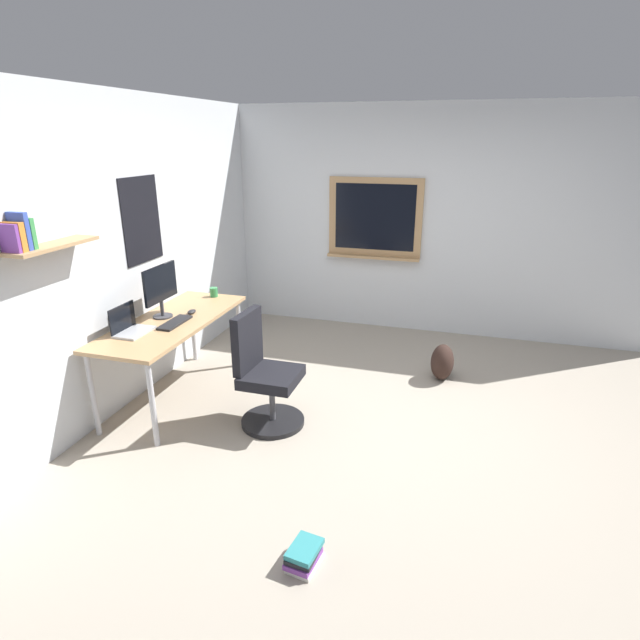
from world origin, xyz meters
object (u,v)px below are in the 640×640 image
Objects in this scene: office_chair at (264,378)px; laptop at (130,326)px; desk at (173,327)px; book_stack_on_floor at (304,556)px; monitor_primary at (161,288)px; computer_mouse at (192,312)px; coffee_mug at (214,292)px; keyboard at (175,323)px; backpack at (442,362)px.

laptop is at bearing 98.51° from office_chair.
book_stack_on_floor is at bearing -131.93° from desk.
laptop is (-0.37, 0.15, 0.12)m from desk.
desk is 2.39m from book_stack_on_floor.
desk is 1.00m from office_chair.
monitor_primary is (0.25, 1.04, 0.60)m from office_chair.
office_chair is 2.05× the size of monitor_primary.
computer_mouse is 1.13× the size of coffee_mug.
coffee_mug is at bearing -9.65° from laptop.
keyboard is 3.56× the size of computer_mouse.
office_chair reaches higher than computer_mouse.
laptop is at bearing 57.90° from book_stack_on_floor.
backpack is at bearing -65.38° from desk.
book_stack_on_floor is at bearing -122.10° from laptop.
office_chair is (-0.21, -0.94, -0.26)m from desk.
laptop is 0.84× the size of keyboard.
computer_mouse is at bearing -22.53° from laptop.
desk is at bearing 48.07° from book_stack_on_floor.
computer_mouse reaches higher than desk.
monitor_primary is 0.35m from computer_mouse.
laptop is at bearing 140.66° from keyboard.
office_chair is at bearing 30.17° from book_stack_on_floor.
monitor_primary is at bearing 112.82° from backpack.
office_chair is at bearing -98.18° from keyboard.
keyboard is at bearing 180.00° from computer_mouse.
monitor_primary is at bearing 56.67° from keyboard.
monitor_primary is at bearing 168.59° from coffee_mug.
monitor_primary is at bearing -6.71° from laptop.
office_chair reaches higher than book_stack_on_floor.
backpack reaches higher than book_stack_on_floor.
keyboard is at bearing -39.34° from laptop.
laptop is at bearing 157.38° from desk.
desk is 3.53× the size of monitor_primary.
keyboard is at bearing 117.14° from backpack.
office_chair is at bearing 133.04° from backpack.
book_stack_on_floor is at bearing -130.98° from monitor_primary.
office_chair is 1.17m from laptop.
monitor_primary is at bearing 76.74° from office_chair.
desk is 17.82× the size of coffee_mug.
desk is at bearing 44.83° from keyboard.
book_stack_on_floor is at bearing -131.76° from keyboard.
desk is 4.43× the size of keyboard.
book_stack_on_floor is (-2.58, 0.56, -0.12)m from backpack.
office_chair is at bearing -102.33° from desk.
monitor_primary reaches higher than desk.
coffee_mug is at bearing 98.20° from backpack.
laptop is 0.37m from keyboard.
keyboard is 0.28m from computer_mouse.
coffee_mug reaches higher than backpack.
book_stack_on_floor is (-2.26, -1.68, -0.72)m from coffee_mug.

